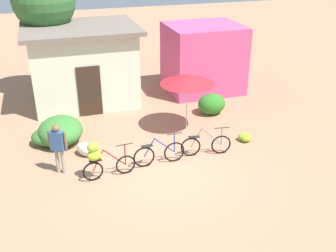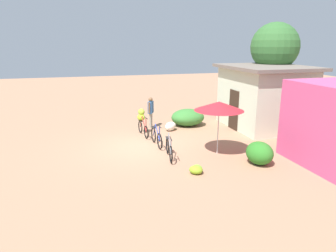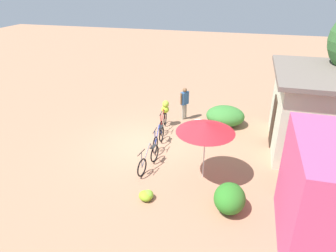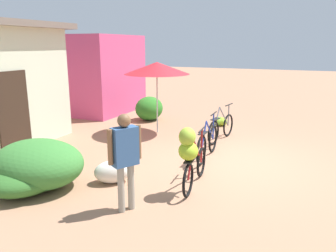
% 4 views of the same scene
% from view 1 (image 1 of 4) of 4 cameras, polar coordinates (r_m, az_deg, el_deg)
% --- Properties ---
extents(ground_plane, '(60.00, 60.00, 0.00)m').
position_cam_1_polar(ground_plane, '(12.06, -0.58, -6.60)').
color(ground_plane, '#A37558').
extents(building_low, '(4.60, 3.85, 3.18)m').
position_cam_1_polar(building_low, '(17.08, -12.14, 8.72)').
color(building_low, beige).
rests_on(building_low, ground).
extents(shop_pink, '(3.20, 2.80, 2.95)m').
position_cam_1_polar(shop_pink, '(18.12, 5.06, 9.72)').
color(shop_pink, '#D84A7E').
rests_on(shop_pink, ground).
extents(tree_behind_building, '(2.60, 2.60, 5.38)m').
position_cam_1_polar(tree_behind_building, '(17.72, -17.47, 16.81)').
color(tree_behind_building, brown).
rests_on(tree_behind_building, ground).
extents(hedge_bush_front_left, '(1.49, 1.23, 0.56)m').
position_cam_1_polar(hedge_bush_front_left, '(14.10, -16.12, -1.29)').
color(hedge_bush_front_left, '#356E2B').
rests_on(hedge_bush_front_left, ground).
extents(hedge_bush_front_right, '(1.49, 1.77, 0.89)m').
position_cam_1_polar(hedge_bush_front_right, '(13.99, -15.21, -0.63)').
color(hedge_bush_front_right, '#397B33').
rests_on(hedge_bush_front_right, ground).
extents(hedge_bush_mid, '(1.11, 0.93, 0.83)m').
position_cam_1_polar(hedge_bush_mid, '(15.83, 6.29, 3.18)').
color(hedge_bush_mid, '#2D7824').
rests_on(hedge_bush_mid, ground).
extents(market_umbrella, '(1.92, 1.92, 2.11)m').
position_cam_1_polar(market_umbrella, '(13.91, 2.79, 6.77)').
color(market_umbrella, beige).
rests_on(market_umbrella, ground).
extents(bicycle_leftmost, '(1.59, 0.48, 1.23)m').
position_cam_1_polar(bicycle_leftmost, '(11.55, -9.87, -4.40)').
color(bicycle_leftmost, black).
rests_on(bicycle_leftmost, ground).
extents(bicycle_near_pile, '(1.66, 0.15, 0.99)m').
position_cam_1_polar(bicycle_near_pile, '(12.26, -1.24, -3.99)').
color(bicycle_near_pile, black).
rests_on(bicycle_near_pile, ground).
extents(bicycle_center_loaded, '(1.65, 0.30, 0.97)m').
position_cam_1_polar(bicycle_center_loaded, '(12.83, 5.49, -2.72)').
color(bicycle_center_loaded, black).
rests_on(bicycle_center_loaded, ground).
extents(banana_pile_on_ground, '(0.60, 0.61, 0.29)m').
position_cam_1_polar(banana_pile_on_ground, '(13.99, 11.02, -1.57)').
color(banana_pile_on_ground, '#85B026').
rests_on(banana_pile_on_ground, ground).
extents(produce_sack, '(0.78, 0.82, 0.44)m').
position_cam_1_polar(produce_sack, '(13.08, -11.71, -3.28)').
color(produce_sack, silver).
rests_on(produce_sack, ground).
extents(person_vendor, '(0.51, 0.37, 1.59)m').
position_cam_1_polar(person_vendor, '(11.98, -15.57, -2.51)').
color(person_vendor, gray).
rests_on(person_vendor, ground).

